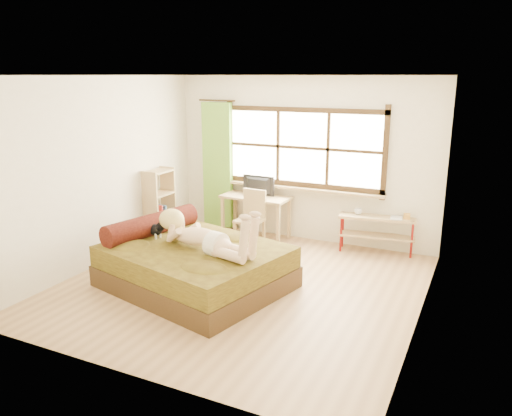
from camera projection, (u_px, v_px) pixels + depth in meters
The scene contains 18 objects.
floor at pixel (241, 286), 6.61m from camera, with size 4.50×4.50×0.00m, color #9E754C.
ceiling at pixel (240, 75), 5.91m from camera, with size 4.50×4.50×0.00m, color white.
wall_back at pixel (303, 160), 8.22m from camera, with size 4.50×4.50×0.00m, color silver.
wall_front at pixel (122, 237), 4.29m from camera, with size 4.50×4.50×0.00m, color silver.
wall_left at pixel (102, 172), 7.19m from camera, with size 4.50×4.50×0.00m, color silver.
wall_right at pixel (428, 206), 5.32m from camera, with size 4.50×4.50×0.00m, color silver.
window at pixel (302, 150), 8.15m from camera, with size 2.80×0.16×1.46m.
curtain at pixel (218, 166), 8.81m from camera, with size 0.55×0.10×2.20m, color #528B26.
bed at pixel (193, 264), 6.56m from camera, with size 2.55×2.23×0.83m.
woman at pixel (202, 225), 6.27m from camera, with size 1.54×0.44×0.66m, color #DAB18C, non-canonical shape.
kitten at pixel (154, 228), 6.81m from camera, with size 0.33×0.13×0.26m, color black, non-canonical shape.
desk at pixel (256, 202), 8.44m from camera, with size 1.18×0.59×0.72m.
monitor at pixel (257, 186), 8.42m from camera, with size 0.58×0.08×0.33m, color black.
chair at pixel (252, 215), 8.11m from camera, with size 0.42×0.42×0.91m.
pipe_shelf at pixel (377, 226), 7.75m from camera, with size 1.19×0.47×0.66m.
cup at pixel (358, 211), 7.83m from camera, with size 0.12×0.12×0.09m, color gray.
book at pixel (390, 218), 7.63m from camera, with size 0.18×0.24×0.02m, color gray.
bookshelf at pixel (160, 205), 8.27m from camera, with size 0.30×0.53×1.21m.
Camera 1 is at (2.80, -5.44, 2.71)m, focal length 35.00 mm.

